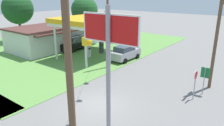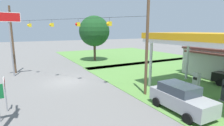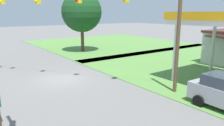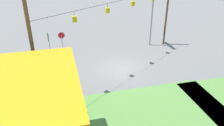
# 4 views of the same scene
# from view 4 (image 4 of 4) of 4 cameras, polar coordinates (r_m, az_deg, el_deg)

# --- Properties ---
(ground_plane) EXTENTS (160.00, 160.00, 0.00)m
(ground_plane) POSITION_cam_4_polar(r_m,az_deg,el_deg) (21.73, 2.05, -1.52)
(ground_plane) COLOR slate
(stop_sign_roadside) EXTENTS (0.80, 0.08, 2.50)m
(stop_sign_roadside) POSITION_cam_4_polar(r_m,az_deg,el_deg) (25.28, -13.02, 6.45)
(stop_sign_roadside) COLOR #99999E
(stop_sign_roadside) RESTS_ON ground
(route_sign) EXTENTS (0.10, 0.70, 2.40)m
(route_sign) POSITION_cam_4_polar(r_m,az_deg,el_deg) (25.64, -16.30, 6.09)
(route_sign) COLOR gray
(route_sign) RESTS_ON ground
(utility_pole_main) EXTENTS (2.20, 0.44, 9.47)m
(utility_pole_main) POSITION_cam_4_polar(r_m,az_deg,el_deg) (24.90, -21.76, 13.36)
(utility_pole_main) COLOR brown
(utility_pole_main) RESTS_ON ground
(signal_span_gantry) EXTENTS (14.64, 10.24, 8.56)m
(signal_span_gantry) POSITION_cam_4_polar(r_m,az_deg,el_deg) (19.97, 2.26, 10.40)
(signal_span_gantry) COLOR brown
(signal_span_gantry) RESTS_ON ground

